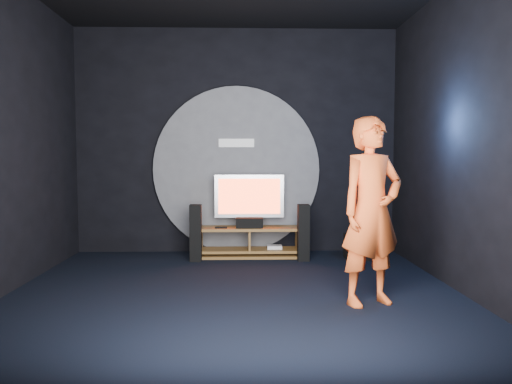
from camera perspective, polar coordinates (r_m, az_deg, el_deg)
The scene contains 13 objects.
floor at distance 5.60m, azimuth -2.42°, elevation -11.57°, with size 5.00×5.00×0.00m, color black.
back_wall at distance 7.89m, azimuth -2.25°, elevation 5.82°, with size 5.00×0.04×3.50m, color black.
front_wall at distance 2.90m, azimuth -3.10°, elevation 8.88°, with size 5.00×0.04×3.50m, color black.
right_wall at distance 5.92m, azimuth 22.66°, elevation 6.10°, with size 0.04×5.00×3.50m, color black.
wall_disc_panel at distance 7.84m, azimuth -2.24°, elevation 2.55°, with size 2.60×0.11×2.60m.
media_console at distance 7.55m, azimuth -0.71°, elevation -5.95°, with size 1.51×0.45×0.45m.
tv at distance 7.53m, azimuth -0.78°, elevation -0.72°, with size 1.04×0.22×0.79m.
center_speaker at distance 7.42m, azimuth -0.76°, elevation -3.55°, with size 0.40×0.15×0.15m, color black.
remote at distance 7.40m, azimuth -4.02°, elevation -4.08°, with size 0.18×0.05×0.02m, color black.
tower_speaker_left at distance 7.26m, azimuth -6.91°, elevation -4.67°, with size 0.16×0.18×0.82m, color black.
tower_speaker_right at distance 7.28m, azimuth 5.44°, elevation -4.64°, with size 0.16×0.18×0.82m, color black.
subwoofer at distance 7.53m, azimuth 11.44°, elevation -6.16°, with size 0.33×0.33×0.36m, color black.
player at distance 5.19m, azimuth 13.07°, elevation -2.13°, with size 0.70×0.46×1.91m, color #E3531E.
Camera 1 is at (0.07, -5.39, 1.51)m, focal length 35.00 mm.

